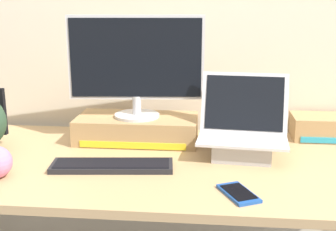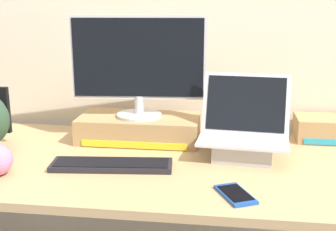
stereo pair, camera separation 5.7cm
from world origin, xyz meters
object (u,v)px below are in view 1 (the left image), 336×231
desktop_monitor (136,64)px  open_laptop (242,139)px  cell_phone (238,193)px  toner_box_yellow (137,129)px  external_keyboard (112,166)px  toner_box_cyan (329,127)px

desktop_monitor → open_laptop: bearing=-23.5°
desktop_monitor → cell_phone: 0.74m
toner_box_yellow → open_laptop: 0.47m
open_laptop → cell_phone: 0.38m
desktop_monitor → open_laptop: (0.44, -0.15, -0.27)m
open_laptop → external_keyboard: bearing=-153.7°
toner_box_yellow → cell_phone: (0.41, -0.52, -0.05)m
open_laptop → cell_phone: bearing=-90.1°
toner_box_yellow → external_keyboard: toner_box_yellow is taller
cell_phone → open_laptop: bearing=59.1°
toner_box_yellow → toner_box_cyan: toner_box_yellow is taller
open_laptop → toner_box_yellow: bearing=166.1°
toner_box_cyan → external_keyboard: bearing=-152.6°
toner_box_yellow → desktop_monitor: size_ratio=0.91×
open_laptop → external_keyboard: open_laptop is taller
toner_box_yellow → desktop_monitor: desktop_monitor is taller
external_keyboard → cell_phone: bearing=-27.9°
desktop_monitor → external_keyboard: 0.47m
desktop_monitor → open_laptop: desktop_monitor is taller
toner_box_yellow → open_laptop: bearing=-18.8°
toner_box_yellow → desktop_monitor: bearing=-83.4°
external_keyboard → cell_phone: external_keyboard is taller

